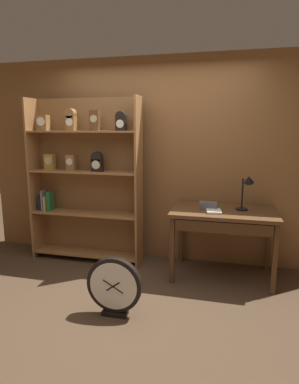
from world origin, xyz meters
The scene contains 8 objects.
ground_plane centered at (0.00, 0.00, 0.00)m, with size 10.00×10.00×0.00m, color #4C3826.
back_wood_panel centered at (0.00, 1.43, 1.30)m, with size 4.80×0.05×2.60m, color brown.
bookshelf centered at (-0.91, 1.13, 1.07)m, with size 1.46×0.31×2.09m.
workbench centered at (0.88, 0.97, 0.71)m, with size 1.18×0.73×0.80m.
desk_lamp centered at (1.11, 1.01, 1.06)m, with size 0.19×0.19×0.43m.
toolbox_small centered at (0.70, 0.97, 0.85)m, with size 0.20×0.09×0.09m, color #595960.
open_repair_manual centered at (0.77, 0.87, 0.81)m, with size 0.16×0.22×0.03m, color silver.
round_clock_large centered at (-0.06, -0.10, 0.29)m, with size 0.52×0.11×0.56m.
Camera 1 is at (0.94, -2.75, 1.71)m, focal length 30.91 mm.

